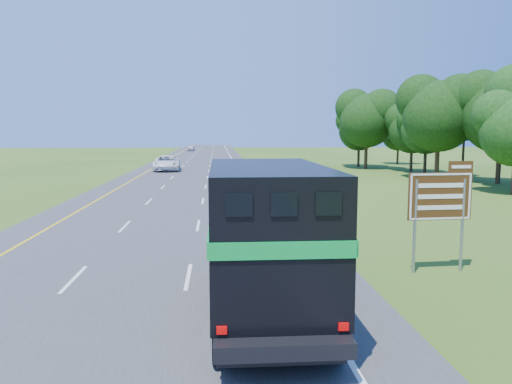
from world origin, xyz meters
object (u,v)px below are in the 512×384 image
horse_truck (264,233)px  exit_sign (441,201)px  white_suv (167,163)px  far_car (191,148)px

horse_truck → exit_sign: size_ratio=2.33×
white_suv → exit_sign: exit_sign is taller
horse_truck → white_suv: horse_truck is taller
exit_sign → far_car: bearing=94.2°
far_car → exit_sign: exit_sign is taller
far_car → exit_sign: size_ratio=1.12×
white_suv → far_car: bearing=87.4°
horse_truck → exit_sign: horse_truck is taller
white_suv → exit_sign: size_ratio=1.78×
horse_truck → white_suv: (-7.30, 48.71, -1.15)m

